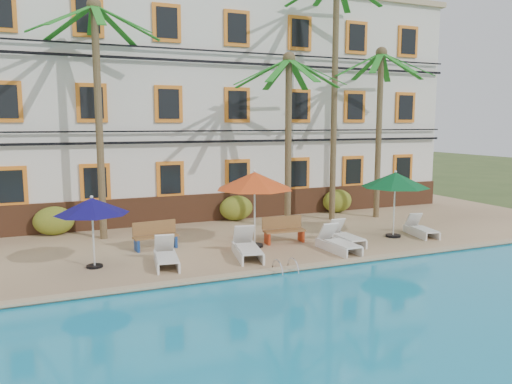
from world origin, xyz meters
name	(u,v)px	position (x,y,z in m)	size (l,w,h in m)	color
ground	(272,270)	(0.00, 0.00, 0.00)	(100.00, 100.00, 0.00)	#384C23
pool_deck	(220,233)	(0.00, 5.00, 0.12)	(30.00, 12.00, 0.25)	tan
swimming_pool	(435,370)	(0.00, -7.00, 0.10)	(26.00, 12.00, 0.20)	#188DB9
pool_coping	(285,269)	(0.00, -0.90, 0.28)	(30.00, 0.35, 0.06)	tan
hotel_building	(185,104)	(0.00, 9.98, 5.37)	(25.40, 6.44, 10.22)	silver
palm_b	(98,88)	(-4.42, 5.29, 5.72)	(4.54, 4.54, 8.55)	brown
palm_c	(288,115)	(2.67, 4.33, 4.81)	(4.54, 4.54, 6.97)	brown
palm_d	(335,67)	(5.29, 5.20, 6.84)	(4.54, 4.54, 10.56)	brown
palm_e	(380,108)	(7.43, 4.90, 5.12)	(4.54, 4.54, 7.51)	brown
shrub_left	(54,221)	(-6.09, 6.60, 0.80)	(1.50, 0.90, 1.10)	#245C1A
shrub_mid	(236,208)	(1.29, 6.60, 0.80)	(1.50, 0.90, 1.10)	#245C1A
shrub_right	(337,201)	(6.43, 6.60, 0.80)	(1.50, 0.90, 1.10)	#245C1A
umbrella_blue	(92,206)	(-5.08, 1.53, 2.08)	(2.14, 2.14, 2.15)	black
umbrella_red	(255,181)	(0.24, 1.98, 2.53)	(2.67, 2.67, 2.67)	black
umbrella_green	(395,180)	(5.61, 1.36, 2.39)	(2.50, 2.50, 2.50)	black
lounger_b	(166,256)	(-3.08, 0.92, 0.53)	(0.89, 1.89, 0.86)	silver
lounger_c	(247,248)	(-0.50, 0.84, 0.55)	(1.08, 2.09, 0.94)	silver
lounger_d	(338,243)	(2.55, 0.36, 0.53)	(0.73, 1.88, 0.88)	silver
lounger_e	(344,236)	(3.30, 1.12, 0.52)	(0.65, 1.79, 0.84)	silver
lounger_f	(421,229)	(6.70, 1.13, 0.51)	(0.89, 1.76, 0.79)	silver
bench_left	(155,235)	(-2.97, 3.07, 0.72)	(1.54, 0.62, 0.93)	olive
bench_right	(284,229)	(1.45, 2.19, 0.72)	(1.53, 0.57, 0.93)	olive
pool_ladder	(285,271)	(-0.05, -1.00, 0.25)	(0.54, 0.74, 0.74)	silver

